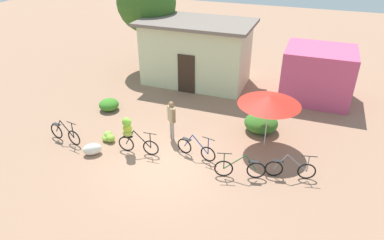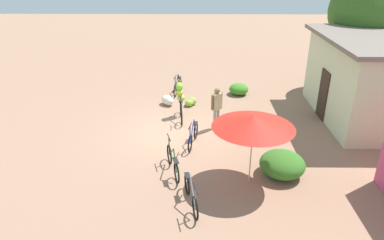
{
  "view_description": "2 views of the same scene",
  "coord_description": "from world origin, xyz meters",
  "px_view_note": "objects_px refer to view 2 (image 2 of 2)",
  "views": [
    {
      "loc": [
        4.44,
        -9.16,
        7.5
      ],
      "look_at": [
        0.47,
        1.53,
        1.09
      ],
      "focal_mm": 32.37,
      "sensor_mm": 36.0,
      "label": 1
    },
    {
      "loc": [
        12.07,
        0.88,
        6.13
      ],
      "look_at": [
        0.68,
        0.74,
        0.86
      ],
      "focal_mm": 33.42,
      "sensor_mm": 36.0,
      "label": 2
    }
  ],
  "objects_px": {
    "produce_sack": "(168,100)",
    "building_low": "(363,79)",
    "market_umbrella": "(254,122)",
    "banana_pile_on_ground": "(191,102)",
    "bicycle_leftmost": "(178,86)",
    "bicycle_by_shop": "(173,162)",
    "bicycle_rightmost": "(191,195)",
    "bicycle_center_loaded": "(193,136)",
    "person_vendor": "(217,104)",
    "bicycle_near_pile": "(180,98)",
    "tree_behind_building": "(366,12)"
  },
  "relations": [
    {
      "from": "building_low",
      "to": "banana_pile_on_ground",
      "type": "height_order",
      "value": "building_low"
    },
    {
      "from": "person_vendor",
      "to": "bicycle_by_shop",
      "type": "bearing_deg",
      "value": -25.45
    },
    {
      "from": "bicycle_by_shop",
      "to": "produce_sack",
      "type": "xyz_separation_m",
      "value": [
        -5.49,
        -0.58,
        -0.14
      ]
    },
    {
      "from": "banana_pile_on_ground",
      "to": "person_vendor",
      "type": "bearing_deg",
      "value": 23.77
    },
    {
      "from": "bicycle_center_loaded",
      "to": "bicycle_rightmost",
      "type": "relative_size",
      "value": 0.96
    },
    {
      "from": "bicycle_leftmost",
      "to": "bicycle_by_shop",
      "type": "distance_m",
      "value": 6.99
    },
    {
      "from": "building_low",
      "to": "tree_behind_building",
      "type": "relative_size",
      "value": 1.07
    },
    {
      "from": "tree_behind_building",
      "to": "banana_pile_on_ground",
      "type": "bearing_deg",
      "value": -75.29
    },
    {
      "from": "tree_behind_building",
      "to": "produce_sack",
      "type": "height_order",
      "value": "tree_behind_building"
    },
    {
      "from": "tree_behind_building",
      "to": "person_vendor",
      "type": "height_order",
      "value": "tree_behind_building"
    },
    {
      "from": "tree_behind_building",
      "to": "bicycle_by_shop",
      "type": "relative_size",
      "value": 3.23
    },
    {
      "from": "building_low",
      "to": "bicycle_rightmost",
      "type": "relative_size",
      "value": 3.49
    },
    {
      "from": "banana_pile_on_ground",
      "to": "building_low",
      "type": "bearing_deg",
      "value": 79.6
    },
    {
      "from": "market_umbrella",
      "to": "bicycle_leftmost",
      "type": "distance_m",
      "value": 8.01
    },
    {
      "from": "building_low",
      "to": "produce_sack",
      "type": "relative_size",
      "value": 8.32
    },
    {
      "from": "market_umbrella",
      "to": "banana_pile_on_ground",
      "type": "xyz_separation_m",
      "value": [
        -5.9,
        -1.83,
        -1.81
      ]
    },
    {
      "from": "bicycle_by_shop",
      "to": "banana_pile_on_ground",
      "type": "distance_m",
      "value": 5.47
    },
    {
      "from": "bicycle_leftmost",
      "to": "bicycle_by_shop",
      "type": "xyz_separation_m",
      "value": [
        6.99,
        0.2,
        0.0
      ]
    },
    {
      "from": "tree_behind_building",
      "to": "bicycle_rightmost",
      "type": "bearing_deg",
      "value": -40.59
    },
    {
      "from": "produce_sack",
      "to": "bicycle_rightmost",
      "type": "bearing_deg",
      "value": 9.26
    },
    {
      "from": "produce_sack",
      "to": "banana_pile_on_ground",
      "type": "bearing_deg",
      "value": 87.86
    },
    {
      "from": "building_low",
      "to": "produce_sack",
      "type": "height_order",
      "value": "building_low"
    },
    {
      "from": "market_umbrella",
      "to": "banana_pile_on_ground",
      "type": "height_order",
      "value": "market_umbrella"
    },
    {
      "from": "building_low",
      "to": "produce_sack",
      "type": "xyz_separation_m",
      "value": [
        -1.29,
        -7.88,
        -1.46
      ]
    },
    {
      "from": "bicycle_rightmost",
      "to": "produce_sack",
      "type": "distance_m",
      "value": 7.19
    },
    {
      "from": "bicycle_leftmost",
      "to": "bicycle_near_pile",
      "type": "relative_size",
      "value": 0.99
    },
    {
      "from": "bicycle_rightmost",
      "to": "person_vendor",
      "type": "distance_m",
      "value": 4.86
    },
    {
      "from": "bicycle_leftmost",
      "to": "produce_sack",
      "type": "relative_size",
      "value": 2.29
    },
    {
      "from": "bicycle_rightmost",
      "to": "bicycle_center_loaded",
      "type": "bearing_deg",
      "value": 179.64
    },
    {
      "from": "tree_behind_building",
      "to": "market_umbrella",
      "type": "bearing_deg",
      "value": -37.48
    },
    {
      "from": "bicycle_near_pile",
      "to": "building_low",
      "type": "bearing_deg",
      "value": 90.3
    },
    {
      "from": "bicycle_by_shop",
      "to": "bicycle_rightmost",
      "type": "distance_m",
      "value": 1.71
    },
    {
      "from": "building_low",
      "to": "person_vendor",
      "type": "distance_m",
      "value": 5.96
    },
    {
      "from": "produce_sack",
      "to": "building_low",
      "type": "bearing_deg",
      "value": 80.67
    },
    {
      "from": "bicycle_leftmost",
      "to": "bicycle_center_loaded",
      "type": "height_order",
      "value": "bicycle_leftmost"
    },
    {
      "from": "building_low",
      "to": "banana_pile_on_ground",
      "type": "relative_size",
      "value": 7.98
    },
    {
      "from": "tree_behind_building",
      "to": "market_umbrella",
      "type": "height_order",
      "value": "tree_behind_building"
    },
    {
      "from": "bicycle_by_shop",
      "to": "produce_sack",
      "type": "height_order",
      "value": "bicycle_by_shop"
    },
    {
      "from": "tree_behind_building",
      "to": "bicycle_rightmost",
      "type": "height_order",
      "value": "tree_behind_building"
    },
    {
      "from": "building_low",
      "to": "banana_pile_on_ground",
      "type": "xyz_separation_m",
      "value": [
        -1.26,
        -6.84,
        -1.53
      ]
    },
    {
      "from": "bicycle_near_pile",
      "to": "banana_pile_on_ground",
      "type": "height_order",
      "value": "bicycle_near_pile"
    },
    {
      "from": "bicycle_leftmost",
      "to": "person_vendor",
      "type": "height_order",
      "value": "person_vendor"
    },
    {
      "from": "building_low",
      "to": "market_umbrella",
      "type": "height_order",
      "value": "building_low"
    },
    {
      "from": "bicycle_by_shop",
      "to": "banana_pile_on_ground",
      "type": "xyz_separation_m",
      "value": [
        -5.45,
        0.46,
        -0.2
      ]
    },
    {
      "from": "building_low",
      "to": "market_umbrella",
      "type": "bearing_deg",
      "value": -47.19
    },
    {
      "from": "bicycle_near_pile",
      "to": "produce_sack",
      "type": "xyz_separation_m",
      "value": [
        -1.33,
        -0.64,
        -0.62
      ]
    },
    {
      "from": "building_low",
      "to": "person_vendor",
      "type": "bearing_deg",
      "value": -79.58
    },
    {
      "from": "bicycle_center_loaded",
      "to": "produce_sack",
      "type": "bearing_deg",
      "value": -162.36
    },
    {
      "from": "bicycle_near_pile",
      "to": "bicycle_by_shop",
      "type": "bearing_deg",
      "value": -0.9
    },
    {
      "from": "bicycle_by_shop",
      "to": "bicycle_rightmost",
      "type": "relative_size",
      "value": 1.01
    }
  ]
}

